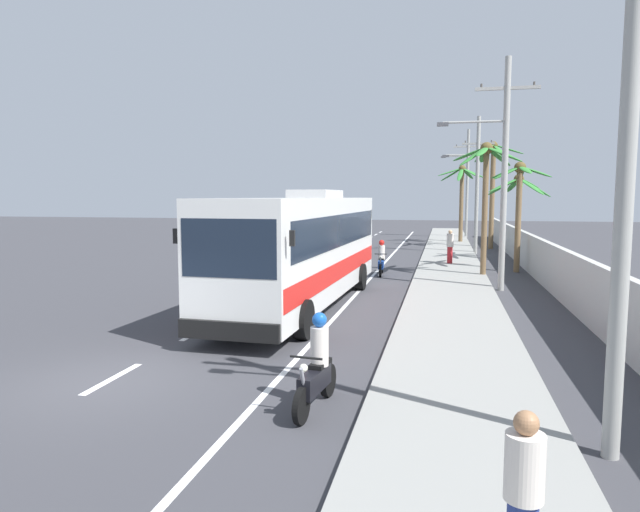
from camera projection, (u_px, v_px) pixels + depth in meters
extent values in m
plane|color=#3A3A3F|center=(106.00, 382.00, 11.12)|extent=(160.00, 160.00, 0.00)
cube|color=gray|center=(452.00, 301.00, 19.36)|extent=(3.20, 90.00, 0.14)
cube|color=white|center=(113.00, 378.00, 11.34)|extent=(0.16, 2.00, 0.01)
cube|color=white|center=(198.00, 332.00, 15.27)|extent=(0.16, 2.00, 0.01)
cube|color=white|center=(249.00, 304.00, 19.20)|extent=(0.16, 2.00, 0.01)
cube|color=white|center=(282.00, 286.00, 23.13)|extent=(0.16, 2.00, 0.01)
cube|color=white|center=(306.00, 273.00, 27.06)|extent=(0.16, 2.00, 0.01)
cube|color=white|center=(323.00, 263.00, 30.99)|extent=(0.16, 2.00, 0.01)
cube|color=white|center=(337.00, 256.00, 34.92)|extent=(0.16, 2.00, 0.01)
cube|color=white|center=(348.00, 250.00, 38.84)|extent=(0.16, 2.00, 0.01)
cube|color=white|center=(357.00, 245.00, 42.77)|extent=(0.16, 2.00, 0.01)
cube|color=white|center=(364.00, 241.00, 46.70)|extent=(0.16, 2.00, 0.01)
cube|color=white|center=(371.00, 237.00, 50.63)|extent=(0.16, 2.00, 0.01)
cube|color=white|center=(376.00, 235.00, 54.56)|extent=(0.16, 2.00, 0.01)
cube|color=white|center=(381.00, 232.00, 58.49)|extent=(0.16, 2.00, 0.01)
cube|color=white|center=(370.00, 279.00, 24.98)|extent=(0.14, 70.00, 0.01)
cube|color=#B2B2AD|center=(549.00, 266.00, 22.33)|extent=(0.24, 60.00, 1.84)
cube|color=silver|center=(304.00, 247.00, 18.72)|extent=(2.99, 12.40, 3.23)
cube|color=#192333|center=(306.00, 229.00, 18.86)|extent=(2.98, 11.42, 1.03)
cube|color=#192333|center=(229.00, 248.00, 12.79)|extent=(2.33, 0.19, 1.36)
cube|color=red|center=(304.00, 268.00, 18.80)|extent=(3.02, 12.15, 0.58)
cube|color=black|center=(229.00, 331.00, 12.90)|extent=(2.49, 0.25, 0.44)
cube|color=#B7B7B7|center=(316.00, 194.00, 20.02)|extent=(1.49, 2.76, 0.28)
cube|color=black|center=(292.00, 238.00, 12.60)|extent=(0.12, 0.08, 0.36)
cube|color=black|center=(176.00, 236.00, 13.33)|extent=(0.12, 0.08, 0.36)
cylinder|color=black|center=(304.00, 319.00, 14.42)|extent=(0.36, 1.05, 1.04)
cylinder|color=black|center=(215.00, 314.00, 15.05)|extent=(0.36, 1.05, 1.04)
cylinder|color=black|center=(361.00, 277.00, 22.12)|extent=(0.36, 1.05, 1.04)
cylinder|color=black|center=(300.00, 275.00, 22.75)|extent=(0.36, 1.05, 1.04)
cylinder|color=black|center=(380.00, 271.00, 25.66)|extent=(0.14, 0.60, 0.60)
cylinder|color=black|center=(382.00, 267.00, 26.99)|extent=(0.16, 0.61, 0.60)
cube|color=#1947B2|center=(381.00, 264.00, 26.26)|extent=(0.31, 1.11, 0.36)
cube|color=black|center=(381.00, 259.00, 26.53)|extent=(0.28, 0.61, 0.12)
cylinder|color=gray|center=(381.00, 264.00, 25.75)|extent=(0.08, 0.32, 0.67)
cylinder|color=black|center=(381.00, 254.00, 25.80)|extent=(0.56, 0.07, 0.04)
sphere|color=#EAEACC|center=(381.00, 257.00, 25.69)|extent=(0.14, 0.14, 0.14)
cylinder|color=beige|center=(381.00, 252.00, 26.44)|extent=(0.32, 0.32, 0.66)
sphere|color=red|center=(382.00, 243.00, 26.40)|extent=(0.26, 0.26, 0.26)
cylinder|color=black|center=(301.00, 406.00, 9.05)|extent=(0.17, 0.61, 0.60)
cylinder|color=black|center=(328.00, 380.00, 10.32)|extent=(0.19, 0.61, 0.60)
cube|color=black|center=(315.00, 381.00, 9.61)|extent=(0.37, 1.12, 0.36)
cube|color=black|center=(320.00, 365.00, 9.88)|extent=(0.31, 0.62, 0.12)
cylinder|color=gray|center=(304.00, 386.00, 9.13)|extent=(0.10, 0.32, 0.67)
cylinder|color=black|center=(306.00, 358.00, 9.17)|extent=(0.56, 0.11, 0.04)
sphere|color=#EAEACC|center=(303.00, 368.00, 9.08)|extent=(0.14, 0.14, 0.14)
cylinder|color=beige|center=(319.00, 346.00, 9.79)|extent=(0.32, 0.32, 0.68)
sphere|color=blue|center=(319.00, 320.00, 9.74)|extent=(0.26, 0.26, 0.26)
cylinder|color=beige|center=(525.00, 467.00, 5.07)|extent=(0.36, 0.36, 0.62)
sphere|color=#9E704C|center=(526.00, 423.00, 5.03)|extent=(0.23, 0.23, 0.23)
cylinder|color=red|center=(450.00, 255.00, 29.84)|extent=(0.28, 0.28, 0.88)
cylinder|color=beige|center=(450.00, 240.00, 29.75)|extent=(0.36, 0.36, 0.70)
sphere|color=tan|center=(450.00, 232.00, 29.71)|extent=(0.21, 0.21, 0.21)
cylinder|color=#9E9E99|center=(628.00, 136.00, 7.46)|extent=(0.24, 0.24, 8.91)
cylinder|color=#9E9E99|center=(504.00, 176.00, 21.57)|extent=(0.24, 0.24, 8.92)
cube|color=#9E9E99|center=(507.00, 88.00, 21.23)|extent=(2.38, 0.12, 0.12)
cylinder|color=#4C4742|center=(481.00, 86.00, 21.42)|extent=(0.08, 0.08, 0.16)
cylinder|color=#4C4742|center=(534.00, 84.00, 21.01)|extent=(0.08, 0.08, 0.16)
cylinder|color=#9E9E99|center=(474.00, 122.00, 21.61)|extent=(2.37, 0.09, 0.09)
cube|color=#4C4C51|center=(443.00, 124.00, 21.87)|extent=(0.44, 0.24, 0.14)
cylinder|color=#9E9E99|center=(477.00, 186.00, 35.72)|extent=(0.24, 0.24, 8.70)
cube|color=#9E9E99|center=(478.00, 144.00, 35.44)|extent=(1.98, 0.12, 0.12)
cylinder|color=#4C4742|center=(465.00, 142.00, 35.60)|extent=(0.08, 0.08, 0.16)
cylinder|color=#4C4742|center=(491.00, 141.00, 35.26)|extent=(0.08, 0.08, 0.16)
cylinder|color=#9E9E99|center=(462.00, 155.00, 35.73)|extent=(2.00, 0.09, 0.09)
cube|color=#4C4C51|center=(446.00, 156.00, 35.95)|extent=(0.44, 0.24, 0.14)
cylinder|color=#9E9E99|center=(467.00, 184.00, 49.78)|extent=(0.24, 0.24, 9.56)
cube|color=#9E9E99|center=(468.00, 147.00, 49.43)|extent=(2.53, 0.12, 0.12)
cylinder|color=#4C4742|center=(457.00, 146.00, 49.64)|extent=(0.08, 0.08, 0.16)
cylinder|color=#4C4742|center=(480.00, 145.00, 49.20)|extent=(0.08, 0.08, 0.16)
cylinder|color=#9E9E99|center=(456.00, 156.00, 49.75)|extent=(2.13, 0.09, 0.09)
cube|color=#4C4C51|center=(443.00, 157.00, 49.98)|extent=(0.44, 0.24, 0.14)
cylinder|color=brown|center=(517.00, 221.00, 31.57)|extent=(0.25, 0.25, 4.59)
ellipsoid|color=#337F33|center=(535.00, 188.00, 31.26)|extent=(1.85, 0.53, 1.16)
ellipsoid|color=#337F33|center=(530.00, 184.00, 31.87)|extent=(1.66, 1.66, 0.78)
ellipsoid|color=#337F33|center=(513.00, 185.00, 32.31)|extent=(0.77, 1.99, 0.87)
ellipsoid|color=#337F33|center=(503.00, 187.00, 31.93)|extent=(1.85, 1.14, 1.06)
ellipsoid|color=#337F33|center=(504.00, 185.00, 31.09)|extent=(1.88, 1.26, 0.89)
ellipsoid|color=#337F33|center=(520.00, 184.00, 30.42)|extent=(0.52, 2.01, 0.76)
ellipsoid|color=#337F33|center=(531.00, 186.00, 30.55)|extent=(1.46, 1.70, 1.05)
sphere|color=brown|center=(519.00, 179.00, 31.32)|extent=(0.56, 0.56, 0.56)
cylinder|color=brown|center=(492.00, 198.00, 39.33)|extent=(0.34, 0.34, 7.15)
ellipsoid|color=#337F33|center=(509.00, 149.00, 38.75)|extent=(2.05, 0.40, 0.78)
ellipsoid|color=#337F33|center=(499.00, 151.00, 39.73)|extent=(1.27, 1.94, 0.88)
ellipsoid|color=#337F33|center=(484.00, 154.00, 39.79)|extent=(1.51, 1.64, 1.20)
ellipsoid|color=#337F33|center=(479.00, 151.00, 39.39)|extent=(2.06, 0.75, 0.85)
ellipsoid|color=#337F33|center=(487.00, 148.00, 38.21)|extent=(1.31, 2.00, 0.65)
ellipsoid|color=#337F33|center=(500.00, 151.00, 38.11)|extent=(1.13, 1.87, 1.16)
sphere|color=brown|center=(494.00, 146.00, 38.95)|extent=(0.56, 0.56, 0.56)
cylinder|color=brown|center=(518.00, 221.00, 27.14)|extent=(0.28, 0.28, 5.00)
ellipsoid|color=#337F33|center=(536.00, 172.00, 26.62)|extent=(1.53, 0.61, 0.64)
ellipsoid|color=#337F33|center=(520.00, 171.00, 27.58)|extent=(0.57, 1.55, 0.52)
ellipsoid|color=#337F33|center=(505.00, 173.00, 27.37)|extent=(1.47, 1.03, 0.65)
ellipsoid|color=#337F33|center=(507.00, 173.00, 26.72)|extent=(1.46, 1.00, 0.72)
ellipsoid|color=#337F33|center=(525.00, 170.00, 26.15)|extent=(0.66, 1.56, 0.50)
sphere|color=brown|center=(520.00, 168.00, 26.88)|extent=(0.56, 0.56, 0.56)
cylinder|color=brown|center=(485.00, 214.00, 25.32)|extent=(0.26, 0.26, 5.75)
ellipsoid|color=#337F33|center=(505.00, 154.00, 24.86)|extent=(1.59, 0.40, 0.77)
ellipsoid|color=#337F33|center=(499.00, 157.00, 25.39)|extent=(1.40, 1.27, 0.89)
ellipsoid|color=#337F33|center=(484.00, 155.00, 25.81)|extent=(0.48, 1.64, 0.68)
ellipsoid|color=#337F33|center=(469.00, 154.00, 25.50)|extent=(1.63, 0.98, 0.66)
ellipsoid|color=#337F33|center=(473.00, 156.00, 24.78)|extent=(1.43, 1.16, 0.95)
ellipsoid|color=#337F33|center=(482.00, 152.00, 24.34)|extent=(0.82, 1.67, 0.60)
ellipsoid|color=#337F33|center=(500.00, 152.00, 24.34)|extent=(1.32, 1.47, 0.66)
sphere|color=brown|center=(487.00, 148.00, 25.01)|extent=(0.56, 0.56, 0.56)
cylinder|color=brown|center=(461.00, 207.00, 44.17)|extent=(0.31, 0.31, 5.79)
ellipsoid|color=#337F33|center=(474.00, 173.00, 43.67)|extent=(1.90, 0.42, 0.95)
ellipsoid|color=#337F33|center=(468.00, 174.00, 44.59)|extent=(1.23, 1.85, 0.91)
ellipsoid|color=#337F33|center=(461.00, 174.00, 44.80)|extent=(0.48, 1.91, 0.97)
ellipsoid|color=#337F33|center=(451.00, 175.00, 44.42)|extent=(1.83, 1.04, 1.09)
ellipsoid|color=#337F33|center=(450.00, 172.00, 43.84)|extent=(1.99, 0.87, 0.72)
ellipsoid|color=#337F33|center=(460.00, 174.00, 43.11)|extent=(0.68, 1.84, 1.15)
ellipsoid|color=#337F33|center=(471.00, 173.00, 43.10)|extent=(1.57, 1.64, 0.90)
sphere|color=brown|center=(462.00, 169.00, 43.86)|extent=(0.56, 0.56, 0.56)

